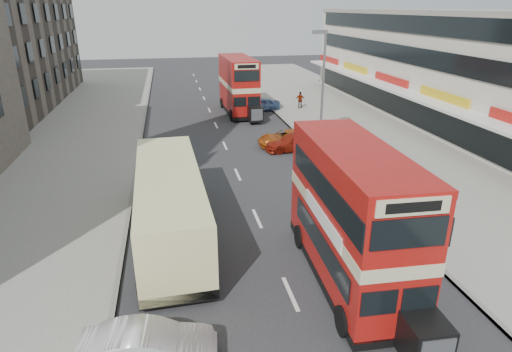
{
  "coord_description": "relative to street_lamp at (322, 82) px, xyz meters",
  "views": [
    {
      "loc": [
        -3.72,
        -10.4,
        9.56
      ],
      "look_at": [
        -0.24,
        7.1,
        2.58
      ],
      "focal_mm": 30.49,
      "sensor_mm": 36.0,
      "label": 1
    }
  ],
  "objects": [
    {
      "name": "bus_second",
      "position": [
        -3.82,
        12.29,
        -2.14
      ],
      "size": [
        2.74,
        9.14,
        5.02
      ],
      "rotation": [
        0.0,
        0.0,
        3.17
      ],
      "color": "black",
      "rests_on": "ground"
    },
    {
      "name": "road_surface",
      "position": [
        -6.52,
        2.0,
        -4.78
      ],
      "size": [
        12.0,
        90.0,
        0.01
      ],
      "primitive_type": "cube",
      "color": "#28282B",
      "rests_on": "ground"
    },
    {
      "name": "cyclist",
      "position": [
        -1.75,
        -0.81,
        -4.02
      ],
      "size": [
        0.7,
        1.83,
        2.25
      ],
      "rotation": [
        0.0,
        0.0,
        -0.01
      ],
      "color": "gray",
      "rests_on": "ground"
    },
    {
      "name": "pedestrian_near",
      "position": [
        1.21,
        -2.91,
        -3.75
      ],
      "size": [
        0.79,
        0.75,
        1.77
      ],
      "primitive_type": "imported",
      "rotation": [
        0.0,
        0.0,
        3.81
      ],
      "color": "gray",
      "rests_on": "pavement_right"
    },
    {
      "name": "kerb_left",
      "position": [
        -12.62,
        2.0,
        -4.71
      ],
      "size": [
        0.2,
        90.0,
        0.16
      ],
      "primitive_type": "cube",
      "color": "gray",
      "rests_on": "ground"
    },
    {
      "name": "bus_main",
      "position": [
        -4.17,
        -15.47,
        -2.18
      ],
      "size": [
        2.77,
        9.07,
        4.95
      ],
      "rotation": [
        0.0,
        0.0,
        3.1
      ],
      "color": "black",
      "rests_on": "ground"
    },
    {
      "name": "car_right_c",
      "position": [
        -1.55,
        12.7,
        -4.16
      ],
      "size": [
        3.77,
        1.78,
        1.25
      ],
      "primitive_type": "imported",
      "rotation": [
        0.0,
        0.0,
        -1.49
      ],
      "color": "#5F85BF",
      "rests_on": "ground"
    },
    {
      "name": "kerb_right",
      "position": [
        -0.42,
        2.0,
        -4.71
      ],
      "size": [
        0.2,
        90.0,
        0.16
      ],
      "primitive_type": "cube",
      "color": "gray",
      "rests_on": "ground"
    },
    {
      "name": "commercial_row",
      "position": [
        13.42,
        4.0,
        -0.09
      ],
      "size": [
        9.9,
        46.2,
        9.3
      ],
      "color": "beige",
      "rests_on": "ground"
    },
    {
      "name": "pavement_right",
      "position": [
        5.48,
        2.0,
        -4.71
      ],
      "size": [
        12.0,
        90.0,
        0.15
      ],
      "primitive_type": "cube",
      "color": "gray",
      "rests_on": "ground"
    },
    {
      "name": "coach",
      "position": [
        -10.57,
        -10.86,
        -3.12
      ],
      "size": [
        3.06,
        10.7,
        2.82
      ],
      "rotation": [
        0.0,
        0.0,
        0.03
      ],
      "color": "black",
      "rests_on": "ground"
    },
    {
      "name": "car_right_a",
      "position": [
        -1.85,
        0.0,
        -4.17
      ],
      "size": [
        4.3,
        1.95,
        1.22
      ],
      "primitive_type": "imported",
      "rotation": [
        0.0,
        0.0,
        -1.51
      ],
      "color": "maroon",
      "rests_on": "ground"
    },
    {
      "name": "pavement_left",
      "position": [
        -18.52,
        2.0,
        -4.71
      ],
      "size": [
        12.0,
        90.0,
        0.15
      ],
      "primitive_type": "cube",
      "color": "gray",
      "rests_on": "ground"
    },
    {
      "name": "car_left_front",
      "position": [
        -11.35,
        -18.4,
        -4.15
      ],
      "size": [
        3.99,
        1.73,
        1.27
      ],
      "primitive_type": "imported",
      "rotation": [
        0.0,
        0.0,
        1.47
      ],
      "color": "white",
      "rests_on": "ground"
    },
    {
      "name": "car_right_b",
      "position": [
        -2.08,
        1.0,
        -4.19
      ],
      "size": [
        4.42,
        2.25,
        1.2
      ],
      "primitive_type": "imported",
      "rotation": [
        0.0,
        0.0,
        -1.51
      ],
      "color": "#B65112",
      "rests_on": "ground"
    },
    {
      "name": "pedestrian_far",
      "position": [
        2.35,
        12.59,
        -3.84
      ],
      "size": [
        1.0,
        0.6,
        1.59
      ],
      "primitive_type": "imported",
      "rotation": [
        0.0,
        0.0,
        -0.24
      ],
      "color": "gray",
      "rests_on": "pavement_right"
    },
    {
      "name": "ground",
      "position": [
        -6.52,
        -18.0,
        -4.78
      ],
      "size": [
        160.0,
        160.0,
        0.0
      ],
      "primitive_type": "plane",
      "color": "#28282B",
      "rests_on": "ground"
    },
    {
      "name": "street_lamp",
      "position": [
        0.0,
        0.0,
        0.0
      ],
      "size": [
        1.0,
        0.2,
        8.12
      ],
      "color": "slate",
      "rests_on": "ground"
    }
  ]
}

